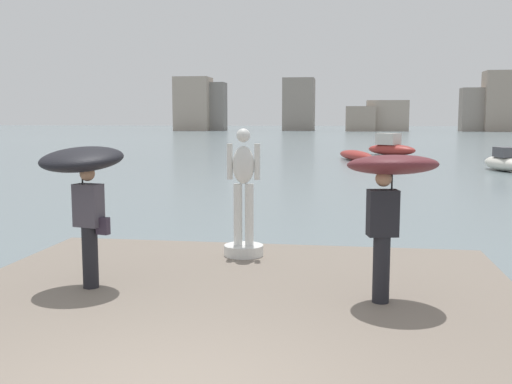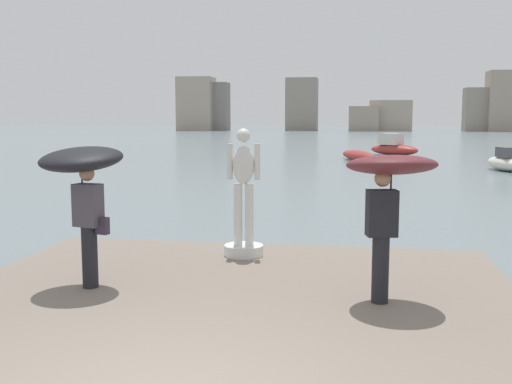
# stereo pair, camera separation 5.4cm
# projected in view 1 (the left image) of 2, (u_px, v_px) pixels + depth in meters

# --- Properties ---
(ground_plane) EXTENTS (400.00, 400.00, 0.00)m
(ground_plane) POSITION_uv_depth(u_px,v_px,m) (326.00, 156.00, 44.28)
(ground_plane) COLOR slate
(pier) EXTENTS (7.90, 9.54, 0.40)m
(pier) POSITION_uv_depth(u_px,v_px,m) (209.00, 348.00, 6.74)
(pier) COLOR slate
(pier) RESTS_ON ground
(statue_white_figure) EXTENTS (0.69, 0.69, 2.22)m
(statue_white_figure) POSITION_uv_depth(u_px,v_px,m) (244.00, 207.00, 10.32)
(statue_white_figure) COLOR silver
(statue_white_figure) RESTS_ON pier
(onlooker_left) EXTENTS (1.41, 1.43, 2.05)m
(onlooker_left) POSITION_uv_depth(u_px,v_px,m) (83.00, 173.00, 8.30)
(onlooker_left) COLOR black
(onlooker_left) RESTS_ON pier
(onlooker_right) EXTENTS (1.36, 1.38, 1.98)m
(onlooker_right) POSITION_uv_depth(u_px,v_px,m) (390.00, 181.00, 7.60)
(onlooker_right) COLOR black
(onlooker_right) RESTS_ON pier
(boat_far) EXTENTS (1.94, 3.59, 1.28)m
(boat_far) POSITION_uv_depth(u_px,v_px,m) (503.00, 162.00, 31.92)
(boat_far) COLOR silver
(boat_far) RESTS_ON ground
(boat_leftward) EXTENTS (4.18, 3.80, 1.68)m
(boat_leftward) POSITION_uv_depth(u_px,v_px,m) (391.00, 147.00, 45.62)
(boat_leftward) COLOR #9E2D28
(boat_leftward) RESTS_ON ground
(boat_rightward) EXTENTS (2.87, 5.34, 0.68)m
(boat_rightward) POSITION_uv_depth(u_px,v_px,m) (356.00, 155.00, 39.89)
(boat_rightward) COLOR #9E2D28
(boat_rightward) RESTS_ON ground
(distant_skyline) EXTENTS (77.51, 12.95, 13.26)m
(distant_skyline) POSITION_uv_depth(u_px,v_px,m) (333.00, 107.00, 137.67)
(distant_skyline) COLOR #A89989
(distant_skyline) RESTS_ON ground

